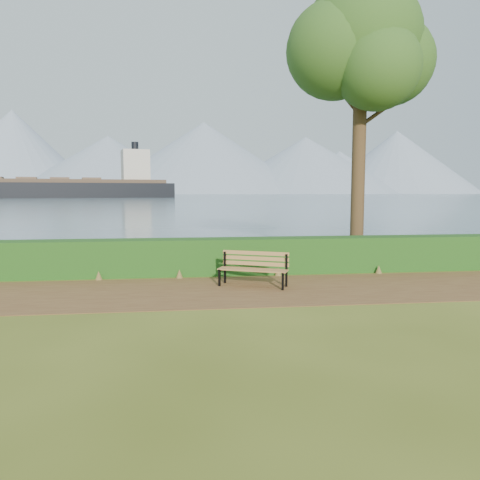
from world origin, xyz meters
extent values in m
plane|color=#4B5618|center=(0.00, 0.00, 0.00)|extent=(140.00, 140.00, 0.00)
cube|color=brown|center=(0.00, 0.30, 0.01)|extent=(40.00, 3.40, 0.01)
cube|color=#1B4413|center=(0.00, 2.60, 0.50)|extent=(32.00, 0.85, 1.00)
cube|color=#476373|center=(0.00, 260.00, 0.01)|extent=(700.00, 510.00, 0.00)
cone|color=#7A8CA3|center=(-140.00, 410.00, 35.00)|extent=(140.00, 140.00, 70.00)
cone|color=#7A8CA3|center=(-60.00, 395.00, 24.00)|extent=(160.00, 160.00, 48.00)
cone|color=#7A8CA3|center=(20.00, 405.00, 31.00)|extent=(190.00, 190.00, 62.00)
cone|color=#7A8CA3|center=(110.00, 400.00, 25.00)|extent=(170.00, 170.00, 50.00)
cone|color=#7A8CA3|center=(200.00, 410.00, 29.00)|extent=(150.00, 150.00, 58.00)
cone|color=#7A8CA3|center=(-10.00, 430.00, 17.50)|extent=(120.00, 120.00, 35.00)
cone|color=#7A8CA3|center=(150.00, 425.00, 20.00)|extent=(130.00, 130.00, 40.00)
cube|color=black|center=(-0.12, 0.84, 0.21)|extent=(0.07, 0.07, 0.42)
cube|color=black|center=(0.05, 1.21, 0.40)|extent=(0.07, 0.07, 0.81)
cube|color=black|center=(-0.04, 1.02, 0.40)|extent=(0.25, 0.46, 0.05)
cube|color=black|center=(1.32, 0.18, 0.21)|extent=(0.07, 0.07, 0.42)
cube|color=black|center=(1.49, 0.55, 0.40)|extent=(0.07, 0.07, 0.81)
cube|color=black|center=(1.40, 0.37, 0.40)|extent=(0.25, 0.46, 0.05)
cube|color=olive|center=(0.61, 0.53, 0.42)|extent=(1.58, 0.78, 0.03)
cube|color=olive|center=(0.66, 0.64, 0.42)|extent=(1.58, 0.78, 0.03)
cube|color=olive|center=(0.71, 0.75, 0.42)|extent=(1.58, 0.78, 0.03)
cube|color=olive|center=(0.76, 0.86, 0.42)|extent=(1.58, 0.78, 0.03)
cube|color=olive|center=(0.78, 0.91, 0.54)|extent=(1.56, 0.74, 0.10)
cube|color=olive|center=(0.78, 0.91, 0.67)|extent=(1.56, 0.74, 0.10)
cube|color=olive|center=(0.78, 0.91, 0.80)|extent=(1.56, 0.74, 0.10)
cylinder|color=#352315|center=(4.60, 4.03, 3.84)|extent=(0.43, 0.43, 7.69)
sphere|color=#27541C|center=(4.60, 4.03, 7.05)|extent=(3.63, 3.63, 3.63)
sphere|color=#27541C|center=(5.60, 4.18, 6.41)|extent=(2.78, 2.78, 2.78)
sphere|color=#27541C|center=(3.72, 3.97, 6.62)|extent=(2.99, 2.99, 2.99)
sphere|color=#27541C|center=(4.78, 3.24, 5.98)|extent=(2.56, 2.56, 2.56)
sphere|color=#27541C|center=(4.29, 4.73, 7.58)|extent=(2.35, 2.35, 2.35)
sphere|color=#27541C|center=(4.72, 4.12, 8.12)|extent=(2.14, 2.14, 2.14)
cylinder|color=#352315|center=(5.08, 4.03, 4.70)|extent=(1.12, 0.13, 0.84)
cylinder|color=#352315|center=(4.17, 4.14, 5.23)|extent=(0.87, 0.40, 0.77)
cube|color=black|center=(-38.07, 151.65, 1.50)|extent=(70.28, 26.57, 6.96)
cube|color=#4A3A2C|center=(-38.07, 151.65, 5.57)|extent=(64.61, 24.23, 1.19)
cube|color=beige|center=(-16.38, 156.74, 10.95)|extent=(10.59, 10.03, 10.94)
cylinder|color=black|center=(-16.38, 156.74, 17.41)|extent=(2.39, 2.39, 3.48)
cube|color=brown|center=(-50.07, 148.83, 6.37)|extent=(7.31, 7.75, 0.80)
cube|color=brown|center=(-40.39, 151.11, 6.37)|extent=(7.31, 7.75, 0.80)
cube|color=brown|center=(-30.71, 153.38, 6.37)|extent=(7.31, 7.75, 0.80)
camera|label=1|loc=(-1.05, -10.41, 2.33)|focal=35.00mm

